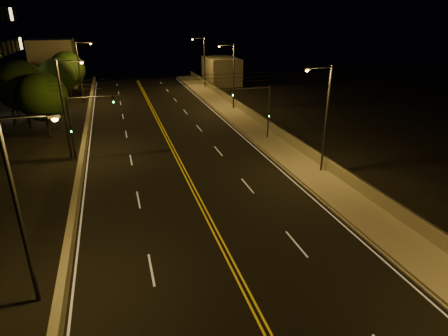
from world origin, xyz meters
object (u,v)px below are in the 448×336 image
object	(u,v)px
tree_2	(58,77)
streetlight_6	(81,69)
streetlight_4	(23,202)
streetlight_3	(203,60)
tree_3	(67,69)
streetlight_2	(232,73)
traffic_signal_right	(261,107)
streetlight_1	(324,114)
traffic_signal_left	(80,119)
tree_1	(22,86)
streetlight_5	(66,103)
tree_0	(43,97)

from	to	relation	value
tree_2	streetlight_6	bearing A→B (deg)	37.32
streetlight_4	streetlight_6	size ratio (longest dim) A/B	1.00
streetlight_3	tree_3	distance (m)	24.05
streetlight_2	tree_3	xyz separation A→B (m)	(-23.94, 15.70, -0.58)
streetlight_3	traffic_signal_right	distance (m)	33.31
streetlight_2	streetlight_4	bearing A→B (deg)	-120.57
streetlight_1	streetlight_3	distance (m)	43.78
traffic_signal_left	tree_1	distance (m)	15.24
streetlight_6	tree_3	distance (m)	5.11
streetlight_3	tree_3	size ratio (longest dim) A/B	1.22
streetlight_6	tree_2	distance (m)	4.22
streetlight_2	tree_1	world-z (taller)	streetlight_2
traffic_signal_right	tree_2	world-z (taller)	tree_2
streetlight_1	streetlight_2	bearing A→B (deg)	90.00
tree_1	tree_3	size ratio (longest dim) A/B	1.06
streetlight_1	traffic_signal_right	bearing A→B (deg)	98.22
streetlight_5	tree_0	world-z (taller)	streetlight_5
streetlight_1	traffic_signal_right	size ratio (longest dim) A/B	1.54
streetlight_5	streetlight_6	distance (m)	26.26
streetlight_4	traffic_signal_left	world-z (taller)	streetlight_4
traffic_signal_left	tree_3	distance (m)	31.21
traffic_signal_left	tree_2	size ratio (longest dim) A/B	0.83
streetlight_2	streetlight_5	size ratio (longest dim) A/B	1.00
streetlight_6	tree_1	bearing A→B (deg)	-114.92
streetlight_3	traffic_signal_left	world-z (taller)	streetlight_3
streetlight_3	tree_3	bearing A→B (deg)	-174.63
streetlight_6	tree_3	xyz separation A→B (m)	(-2.48, 4.43, -0.58)
streetlight_2	tree_0	size ratio (longest dim) A/B	1.28
streetlight_3	tree_1	world-z (taller)	streetlight_3
streetlight_4	traffic_signal_left	distance (m)	21.13
streetlight_3	tree_3	xyz separation A→B (m)	(-23.94, -2.25, -0.58)
streetlight_2	tree_1	xyz separation A→B (m)	(-27.61, -1.95, -0.26)
streetlight_1	traffic_signal_right	xyz separation A→B (m)	(-1.52, 10.54, -1.57)
streetlight_5	tree_0	bearing A→B (deg)	112.19
streetlight_1	traffic_signal_right	world-z (taller)	streetlight_1
streetlight_4	tree_1	size ratio (longest dim) A/B	1.15
traffic_signal_right	tree_3	xyz separation A→B (m)	(-22.42, 30.99, 0.99)
streetlight_2	streetlight_6	distance (m)	24.24
tree_2	tree_1	bearing A→B (deg)	-104.90
streetlight_4	tree_0	distance (m)	29.46
streetlight_5	tree_2	xyz separation A→B (m)	(-3.30, 23.75, -0.78)
streetlight_2	streetlight_3	world-z (taller)	same
streetlight_2	tree_3	size ratio (longest dim) A/B	1.22
streetlight_2	traffic_signal_left	xyz separation A→B (m)	(-20.34, -15.28, -1.57)
streetlight_6	traffic_signal_left	size ratio (longest dim) A/B	1.54
streetlight_4	tree_0	bearing A→B (deg)	96.30
streetlight_2	streetlight_3	xyz separation A→B (m)	(0.00, 17.95, 0.00)
streetlight_1	tree_1	world-z (taller)	streetlight_1
streetlight_1	tree_3	size ratio (longest dim) A/B	1.22
streetlight_5	tree_1	xyz separation A→B (m)	(-6.15, 13.03, -0.26)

